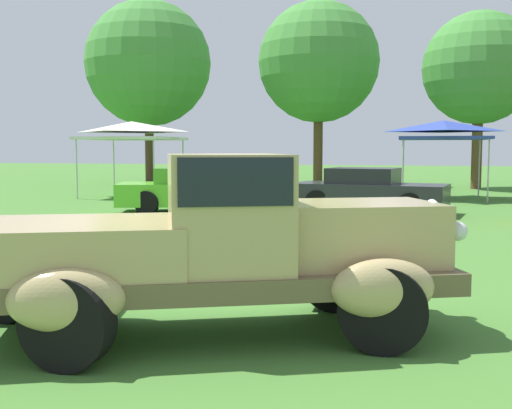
{
  "coord_description": "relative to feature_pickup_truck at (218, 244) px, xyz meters",
  "views": [
    {
      "loc": [
        1.93,
        -6.08,
        1.75
      ],
      "look_at": [
        0.01,
        1.98,
        1.01
      ],
      "focal_mm": 44.33,
      "sensor_mm": 36.0,
      "label": 1
    }
  ],
  "objects": [
    {
      "name": "canopy_tent_left_field",
      "position": [
        -7.93,
        15.54,
        1.56
      ],
      "size": [
        3.15,
        3.15,
        2.71
      ],
      "color": "#B7B7BC",
      "rests_on": "ground_plane"
    },
    {
      "name": "ground_plane",
      "position": [
        -0.24,
        0.53,
        -0.87
      ],
      "size": [
        120.0,
        120.0,
        0.0
      ],
      "primitive_type": "plane",
      "color": "#42752D"
    },
    {
      "name": "show_car_charcoal",
      "position": [
        0.67,
        11.74,
        -0.27
      ],
      "size": [
        4.31,
        2.38,
        1.22
      ],
      "color": "#28282D",
      "rests_on": "ground_plane"
    },
    {
      "name": "canopy_tent_center_field",
      "position": [
        2.9,
        17.27,
        1.56
      ],
      "size": [
        2.99,
        2.99,
        2.71
      ],
      "color": "#B7B7BC",
      "rests_on": "ground_plane"
    },
    {
      "name": "treeline_center",
      "position": [
        4.61,
        23.2,
        4.27
      ],
      "size": [
        4.78,
        4.78,
        7.55
      ],
      "color": "brown",
      "rests_on": "ground_plane"
    },
    {
      "name": "treeline_mid_left",
      "position": [
        -2.44,
        24.46,
        4.91
      ],
      "size": [
        5.68,
        5.68,
        8.63
      ],
      "color": "brown",
      "rests_on": "ground_plane"
    },
    {
      "name": "treeline_far_left",
      "position": [
        -10.89,
        24.11,
        5.07
      ],
      "size": [
        6.2,
        6.2,
        9.05
      ],
      "color": "#47331E",
      "rests_on": "ground_plane"
    },
    {
      "name": "show_car_lime",
      "position": [
        -3.95,
        10.92,
        -0.27
      ],
      "size": [
        4.58,
        2.82,
        1.22
      ],
      "color": "#60C62D",
      "rests_on": "ground_plane"
    },
    {
      "name": "feature_pickup_truck",
      "position": [
        0.0,
        0.0,
        0.0
      ],
      "size": [
        4.59,
        3.04,
        1.7
      ],
      "color": "brown",
      "rests_on": "ground_plane"
    }
  ]
}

